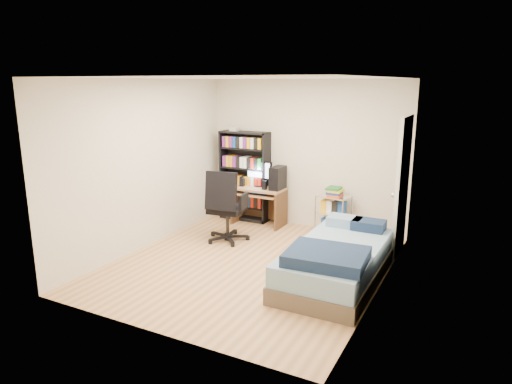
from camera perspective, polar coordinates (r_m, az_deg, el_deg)
The scene contains 7 objects.
room at distance 6.01m, azimuth -0.74°, elevation 2.08°, with size 3.58×4.08×2.58m.
media_shelf at distance 8.19m, azimuth -1.43°, elevation 2.14°, with size 0.90×0.30×1.67m.
computer_desk at distance 7.93m, azimuth 1.09°, elevation 0.13°, with size 0.89×0.51×1.12m.
office_chair at distance 7.16m, azimuth -3.74°, elevation -3.35°, with size 0.77×0.77×1.15m.
wire_cart at distance 7.50m, azimuth 9.68°, elevation -1.43°, with size 0.55×0.44×0.81m.
bed at distance 5.87m, azimuth 10.05°, elevation -8.50°, with size 1.04×2.08×0.59m.
door at distance 6.78m, azimuth 17.80°, elevation 0.59°, with size 0.12×0.80×2.00m.
Camera 1 is at (2.77, -5.19, 2.45)m, focal length 32.00 mm.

